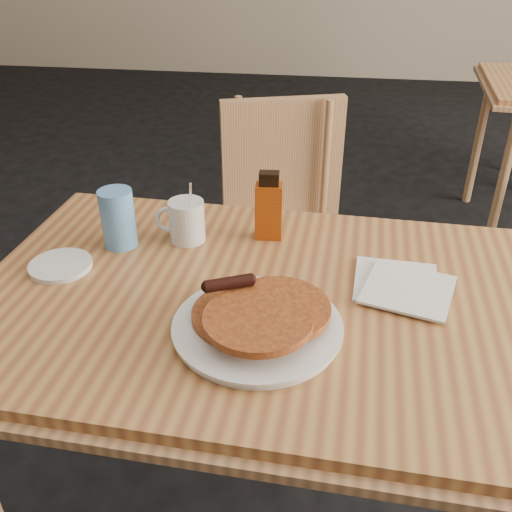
{
  "coord_description": "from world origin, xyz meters",
  "views": [
    {
      "loc": [
        0.19,
        -0.89,
        1.43
      ],
      "look_at": [
        0.06,
        0.03,
        0.86
      ],
      "focal_mm": 40.0,
      "sensor_mm": 36.0,
      "label": 1
    }
  ],
  "objects": [
    {
      "name": "pancake_plate",
      "position": [
        0.07,
        -0.06,
        0.77
      ],
      "size": [
        0.32,
        0.32,
        0.09
      ],
      "rotation": [
        0.0,
        0.0,
        -0.01
      ],
      "color": "silver",
      "rests_on": "main_table"
    },
    {
      "name": "main_table",
      "position": [
        0.05,
        0.07,
        0.71
      ],
      "size": [
        1.25,
        0.88,
        0.75
      ],
      "rotation": [
        0.0,
        0.0,
        -0.04
      ],
      "color": "#AD763D",
      "rests_on": "floor"
    },
    {
      "name": "syrup_bottle",
      "position": [
        0.05,
        0.31,
        0.83
      ],
      "size": [
        0.07,
        0.05,
        0.17
      ],
      "rotation": [
        0.0,
        0.0,
        0.07
      ],
      "color": "maroon",
      "rests_on": "main_table"
    },
    {
      "name": "blue_tumbler",
      "position": [
        -0.29,
        0.22,
        0.82
      ],
      "size": [
        0.08,
        0.08,
        0.14
      ],
      "primitive_type": "cylinder",
      "rotation": [
        0.0,
        0.0,
        -0.07
      ],
      "color": "#5791CE",
      "rests_on": "main_table"
    },
    {
      "name": "side_saucer",
      "position": [
        -0.39,
        0.1,
        0.76
      ],
      "size": [
        0.18,
        0.18,
        0.01
      ],
      "primitive_type": "cylinder",
      "rotation": [
        0.0,
        0.0,
        -0.36
      ],
      "color": "silver",
      "rests_on": "main_table"
    },
    {
      "name": "chair_main_far",
      "position": [
        0.02,
        0.83,
        0.55
      ],
      "size": [
        0.52,
        0.53,
        0.92
      ],
      "rotation": [
        0.0,
        0.0,
        0.3
      ],
      "color": "tan",
      "rests_on": "floor"
    },
    {
      "name": "coffee_mug",
      "position": [
        -0.15,
        0.27,
        0.8
      ],
      "size": [
        0.12,
        0.08,
        0.16
      ],
      "rotation": [
        0.0,
        0.0,
        -0.17
      ],
      "color": "silver",
      "rests_on": "main_table"
    },
    {
      "name": "napkin_stack",
      "position": [
        0.35,
        0.13,
        0.76
      ],
      "size": [
        0.22,
        0.23,
        0.01
      ],
      "rotation": [
        0.0,
        0.0,
        -0.07
      ],
      "color": "silver",
      "rests_on": "main_table"
    }
  ]
}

